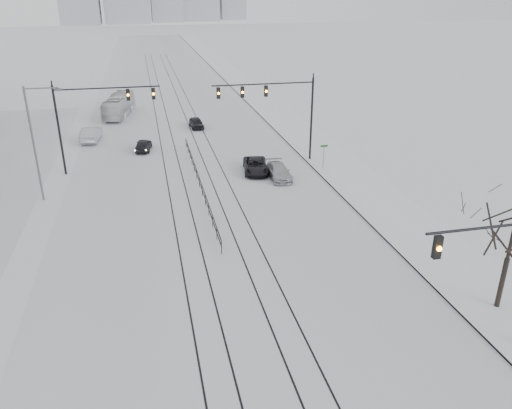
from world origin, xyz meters
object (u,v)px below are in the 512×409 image
at_px(sedan_sb_outer, 91,134).
at_px(sedan_nb_right, 279,172).
at_px(sedan_nb_front, 256,166).
at_px(sedan_nb_far, 196,123).
at_px(sedan_sb_inner, 143,145).
at_px(box_truck, 119,106).

distance_m(sedan_sb_outer, sedan_nb_right, 23.56).
xyz_separation_m(sedan_nb_front, sedan_nb_far, (-3.49, 17.34, -0.02)).
relative_size(sedan_sb_inner, box_truck, 0.37).
height_order(sedan_nb_front, box_truck, box_truck).
height_order(sedan_sb_outer, sedan_nb_front, sedan_sb_outer).
distance_m(sedan_sb_inner, sedan_sb_outer, 7.48).
bearing_deg(box_truck, sedan_nb_front, 127.09).
relative_size(sedan_sb_inner, sedan_nb_right, 0.85).
bearing_deg(sedan_sb_inner, box_truck, -71.91).
bearing_deg(box_truck, sedan_nb_far, 147.89).
bearing_deg(sedan_nb_right, box_truck, 118.57).
xyz_separation_m(sedan_sb_outer, sedan_nb_far, (12.00, 3.18, -0.17)).
xyz_separation_m(sedan_sb_inner, box_truck, (-2.83, 16.83, 0.75)).
xyz_separation_m(sedan_sb_outer, sedan_nb_front, (15.49, -14.16, -0.15)).
relative_size(sedan_nb_front, sedan_nb_far, 1.26).
bearing_deg(sedan_nb_far, sedan_sb_outer, -168.46).
distance_m(sedan_sb_outer, sedan_nb_far, 12.42).
height_order(sedan_nb_front, sedan_nb_far, sedan_nb_front).
distance_m(sedan_sb_inner, sedan_nb_far, 10.41).
relative_size(sedan_sb_outer, sedan_nb_far, 1.31).
relative_size(sedan_sb_inner, sedan_sb_outer, 0.76).
distance_m(sedan_sb_inner, sedan_nb_front, 13.51).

